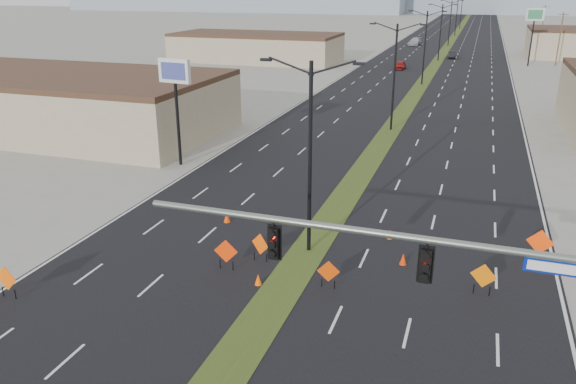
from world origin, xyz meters
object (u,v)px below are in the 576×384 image
(construction_sign_0, at_px, (6,279))
(construction_sign_1, at_px, (260,245))
(streetlight_4, at_px, (450,22))
(construction_sign_3, at_px, (328,272))
(streetlight_0, at_px, (310,153))
(cone_0, at_px, (258,280))
(streetlight_1, at_px, (394,74))
(streetlight_5, at_px, (457,15))
(car_left, at_px, (400,65))
(streetlight_6, at_px, (461,11))
(streetlight_3, at_px, (441,31))
(cone_1, at_px, (390,234))
(car_far, at_px, (415,42))
(pole_sign_west, at_px, (175,80))
(construction_sign_2, at_px, (226,252))
(construction_sign_4, at_px, (483,277))
(pole_sign_east_far, at_px, (535,19))
(car_mid, at_px, (452,55))
(construction_sign_5, at_px, (540,243))
(streetlight_2, at_px, (425,45))
(cone_3, at_px, (227,217))
(signal_mast, at_px, (487,288))
(cone_2, at_px, (403,259))

(construction_sign_0, xyz_separation_m, construction_sign_1, (9.50, 7.02, -0.05))
(streetlight_4, distance_m, construction_sign_3, 115.62)
(streetlight_0, xyz_separation_m, cone_0, (-1.21, -4.29, -5.13))
(streetlight_1, bearing_deg, streetlight_5, 90.00)
(car_left, bearing_deg, streetlight_6, 87.72)
(streetlight_4, bearing_deg, streetlight_3, -90.00)
(streetlight_1, bearing_deg, cone_1, -81.23)
(streetlight_5, xyz_separation_m, car_far, (-7.43, -29.06, -4.60))
(construction_sign_0, bearing_deg, cone_0, 30.12)
(streetlight_0, height_order, pole_sign_west, streetlight_0)
(streetlight_1, height_order, construction_sign_2, streetlight_1)
(construction_sign_3, bearing_deg, construction_sign_4, 2.95)
(construction_sign_4, xyz_separation_m, pole_sign_east_far, (6.63, 83.20, 6.96))
(streetlight_4, xyz_separation_m, construction_sign_3, (2.00, -115.51, -4.59))
(car_mid, bearing_deg, pole_sign_east_far, -33.77)
(cone_1, bearing_deg, construction_sign_5, -2.57)
(streetlight_4, xyz_separation_m, streetlight_6, (0.00, 56.00, 0.00))
(construction_sign_5, relative_size, pole_sign_west, 0.22)
(construction_sign_0, height_order, construction_sign_1, construction_sign_0)
(streetlight_2, height_order, construction_sign_4, streetlight_2)
(streetlight_0, height_order, cone_3, streetlight_0)
(construction_sign_1, distance_m, construction_sign_3, 4.28)
(streetlight_0, distance_m, construction_sign_1, 5.32)
(streetlight_3, relative_size, streetlight_5, 1.00)
(construction_sign_3, xyz_separation_m, cone_1, (1.88, 6.37, -0.55))
(construction_sign_2, bearing_deg, cone_1, 34.31)
(streetlight_2, relative_size, construction_sign_3, 7.08)
(signal_mast, bearing_deg, streetlight_4, 94.01)
(construction_sign_3, relative_size, cone_3, 2.10)
(streetlight_0, xyz_separation_m, cone_3, (-5.73, 2.07, -5.08))
(streetlight_2, distance_m, cone_1, 53.53)
(streetlight_0, distance_m, car_left, 70.80)
(construction_sign_4, height_order, cone_3, construction_sign_4)
(streetlight_4, xyz_separation_m, cone_0, (-1.21, -116.29, -5.13))
(signal_mast, distance_m, cone_2, 11.50)
(streetlight_4, relative_size, construction_sign_0, 6.19)
(car_left, distance_m, cone_1, 68.19)
(signal_mast, distance_m, cone_3, 19.23)
(car_mid, height_order, cone_1, car_mid)
(cone_3, bearing_deg, streetlight_5, 87.62)
(streetlight_2, height_order, construction_sign_2, streetlight_2)
(construction_sign_5, bearing_deg, car_left, 113.42)
(streetlight_4, height_order, construction_sign_3, streetlight_4)
(cone_1, bearing_deg, construction_sign_0, -142.37)
(pole_sign_west, bearing_deg, signal_mast, -36.22)
(streetlight_0, relative_size, streetlight_6, 1.00)
(car_far, xyz_separation_m, cone_0, (6.22, -115.23, -0.53))
(streetlight_3, bearing_deg, cone_3, -94.00)
(signal_mast, bearing_deg, construction_sign_5, 76.76)
(streetlight_0, bearing_deg, cone_1, 36.37)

